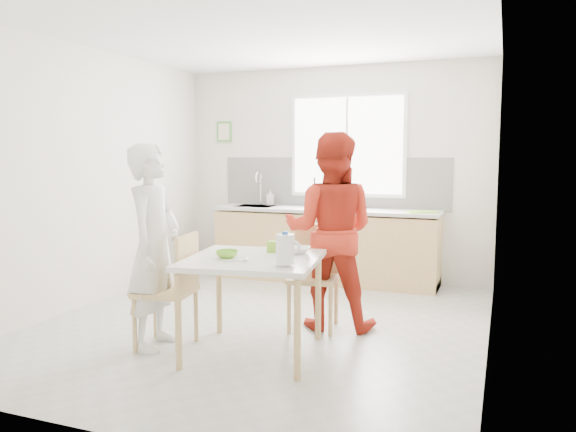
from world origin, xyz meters
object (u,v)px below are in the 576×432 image
at_px(bowl_white, 297,250).
at_px(milk_jug, 285,249).
at_px(wine_bottle_b, 314,195).
at_px(person_red, 330,231).
at_px(person_white, 154,247).
at_px(wine_bottle_a, 330,195).
at_px(bowl_green, 227,254).
at_px(chair_far, 315,271).
at_px(dining_table, 253,267).
at_px(chair_left, 174,286).

xyz_separation_m(bowl_white, milk_jug, (0.10, -0.52, 0.10)).
bearing_deg(wine_bottle_b, person_red, -67.50).
distance_m(person_red, milk_jug, 1.13).
bearing_deg(person_white, wine_bottle_a, -20.71).
height_order(person_red, wine_bottle_b, person_red).
xyz_separation_m(person_white, bowl_green, (0.64, 0.05, -0.03)).
distance_m(bowl_green, milk_jug, 0.58).
bearing_deg(bowl_green, chair_far, 66.42).
bearing_deg(bowl_white, person_red, 80.86).
bearing_deg(wine_bottle_b, person_white, -97.67).
xyz_separation_m(dining_table, chair_left, (-0.67, -0.10, -0.18)).
relative_size(chair_far, person_red, 0.53).
xyz_separation_m(person_red, bowl_white, (-0.10, -0.61, -0.08)).
bearing_deg(person_red, milk_jug, 81.57).
bearing_deg(person_red, wine_bottle_b, -76.18).
bearing_deg(chair_far, bowl_green, -122.26).
bearing_deg(wine_bottle_b, bowl_green, -85.14).
height_order(chair_left, chair_far, chair_left).
bearing_deg(milk_jug, chair_left, 164.36).
bearing_deg(milk_jug, person_white, 166.48).
distance_m(chair_far, wine_bottle_b, 2.13).
xyz_separation_m(chair_left, milk_jug, (1.03, -0.13, 0.39)).
bearing_deg(chair_far, bowl_white, -95.00).
bearing_deg(bowl_green, person_white, -175.76).
relative_size(bowl_white, milk_jug, 0.93).
bearing_deg(bowl_white, bowl_green, -140.35).
distance_m(chair_left, person_white, 0.36).
bearing_deg(bowl_white, chair_left, -156.98).
relative_size(chair_left, chair_far, 1.00).
bearing_deg(chair_left, person_white, -90.00).
height_order(dining_table, milk_jug, milk_jug).
xyz_separation_m(person_red, milk_jug, (0.01, -1.13, 0.02)).
height_order(milk_jug, wine_bottle_a, wine_bottle_a).
relative_size(bowl_green, bowl_white, 0.81).
xyz_separation_m(chair_left, chair_far, (0.89, 0.97, -0.00)).
xyz_separation_m(bowl_green, wine_bottle_b, (-0.25, 2.90, 0.26)).
height_order(chair_far, person_white, person_white).
relative_size(person_red, wine_bottle_a, 5.58).
height_order(dining_table, wine_bottle_b, wine_bottle_b).
relative_size(chair_far, milk_jug, 3.99).
distance_m(dining_table, milk_jug, 0.48).
relative_size(bowl_white, wine_bottle_a, 0.68).
height_order(chair_left, bowl_green, chair_left).
relative_size(dining_table, milk_jug, 4.90).
bearing_deg(dining_table, chair_far, 75.61).
height_order(person_white, milk_jug, person_white).
height_order(chair_far, wine_bottle_a, wine_bottle_a).
relative_size(bowl_green, wine_bottle_b, 0.59).
height_order(dining_table, chair_far, chair_far).
bearing_deg(person_white, chair_left, -90.00).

